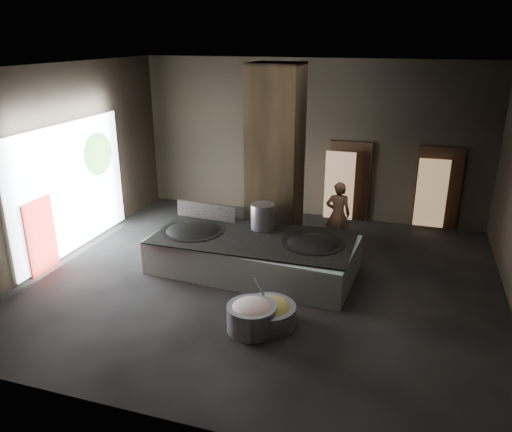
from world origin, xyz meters
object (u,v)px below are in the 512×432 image
(wok_left, at_px, (193,234))
(cook, at_px, (338,214))
(wok_right, at_px, (313,247))
(stock_pot, at_px, (263,216))
(meat_basin, at_px, (252,318))
(veg_basin, at_px, (268,315))
(hearth_platform, at_px, (253,255))

(wok_left, relative_size, cook, 0.84)
(wok_right, relative_size, stock_pot, 2.25)
(stock_pot, bearing_deg, cook, 43.38)
(wok_right, bearing_deg, meat_basin, -104.51)
(wok_left, relative_size, veg_basin, 1.36)
(hearth_platform, distance_m, meat_basin, 2.46)
(stock_pot, height_order, veg_basin, stock_pot)
(wok_left, xyz_separation_m, stock_pot, (1.50, 0.60, 0.38))
(veg_basin, distance_m, meat_basin, 0.36)
(wok_left, height_order, meat_basin, wok_left)
(wok_left, relative_size, wok_right, 1.07)
(stock_pot, height_order, meat_basin, stock_pot)
(wok_right, bearing_deg, wok_left, -177.95)
(wok_right, bearing_deg, cook, 83.16)
(wok_right, xyz_separation_m, meat_basin, (-0.62, -2.39, -0.50))
(veg_basin, bearing_deg, wok_left, 140.01)
(wok_left, bearing_deg, stock_pot, 21.80)
(stock_pot, xyz_separation_m, veg_basin, (0.90, -2.62, -0.94))
(cook, bearing_deg, meat_basin, 69.13)
(stock_pot, xyz_separation_m, cook, (1.53, 1.45, -0.28))
(wok_right, distance_m, veg_basin, 2.22)
(wok_right, distance_m, stock_pot, 1.44)
(veg_basin, bearing_deg, cook, 81.19)
(hearth_platform, height_order, meat_basin, hearth_platform)
(cook, xyz_separation_m, meat_basin, (-0.85, -4.34, -0.60))
(wok_right, relative_size, cook, 0.78)
(wok_right, height_order, cook, cook)
(wok_left, distance_m, veg_basin, 3.19)
(wok_right, height_order, meat_basin, wok_right)
(veg_basin, bearing_deg, meat_basin, -129.00)
(wok_right, distance_m, meat_basin, 2.52)
(wok_left, xyz_separation_m, cook, (3.03, 2.05, 0.10))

